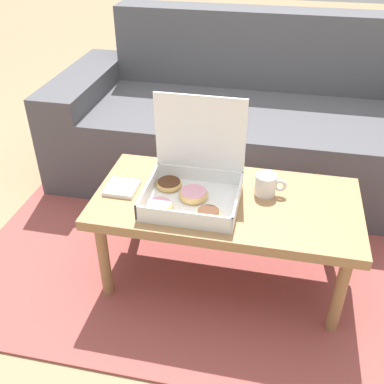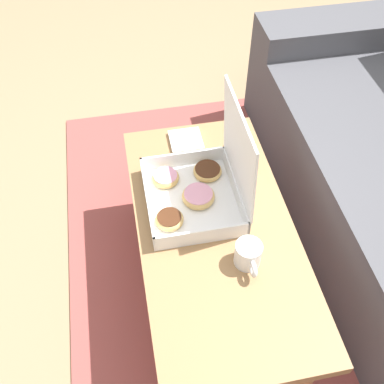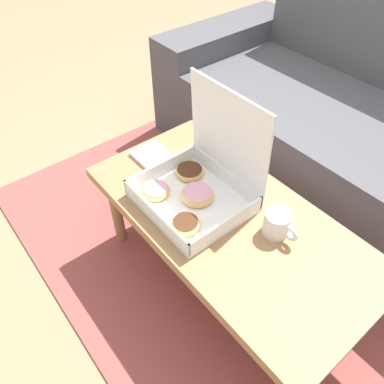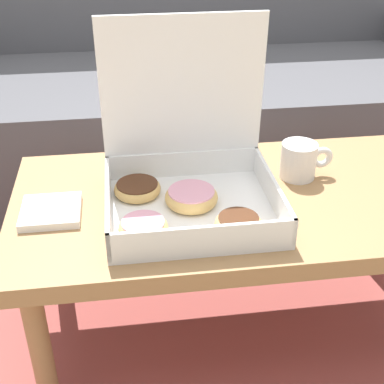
# 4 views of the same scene
# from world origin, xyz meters

# --- Properties ---
(ground_plane) EXTENTS (12.00, 12.00, 0.00)m
(ground_plane) POSITION_xyz_m (0.00, 0.00, 0.00)
(ground_plane) COLOR #937756
(area_rug) EXTENTS (2.22, 1.83, 0.01)m
(area_rug) POSITION_xyz_m (0.00, 0.30, 0.01)
(area_rug) COLOR #994742
(area_rug) RESTS_ON ground_plane
(couch) EXTENTS (2.10, 0.86, 0.86)m
(couch) POSITION_xyz_m (0.00, 0.83, 0.29)
(couch) COLOR #4C4C51
(couch) RESTS_ON ground_plane
(coffee_table) EXTENTS (1.01, 0.51, 0.41)m
(coffee_table) POSITION_xyz_m (0.00, -0.06, 0.36)
(coffee_table) COLOR #997047
(coffee_table) RESTS_ON ground_plane
(pastry_box) EXTENTS (0.35, 0.31, 0.37)m
(pastry_box) POSITION_xyz_m (-0.13, -0.09, 0.47)
(pastry_box) COLOR white
(pastry_box) RESTS_ON coffee_table
(coffee_mug) EXTENTS (0.12, 0.08, 0.08)m
(coffee_mug) POSITION_xyz_m (0.14, -0.00, 0.45)
(coffee_mug) COLOR white
(coffee_mug) RESTS_ON coffee_table
(napkin_stack) EXTENTS (0.12, 0.12, 0.02)m
(napkin_stack) POSITION_xyz_m (-0.41, -0.09, 0.42)
(napkin_stack) COLOR white
(napkin_stack) RESTS_ON coffee_table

